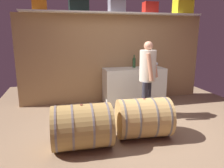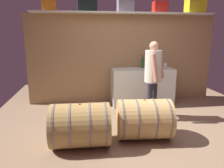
{
  "view_description": "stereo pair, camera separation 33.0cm",
  "coord_description": "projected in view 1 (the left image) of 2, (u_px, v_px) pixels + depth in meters",
  "views": [
    {
      "loc": [
        -1.35,
        -3.08,
        1.62
      ],
      "look_at": [
        -0.56,
        0.04,
        0.88
      ],
      "focal_mm": 34.63,
      "sensor_mm": 36.0,
      "label": 1
    },
    {
      "loc": [
        -1.02,
        -3.15,
        1.62
      ],
      "look_at": [
        -0.56,
        0.04,
        0.88
      ],
      "focal_mm": 34.63,
      "sensor_mm": 36.0,
      "label": 2
    }
  ],
  "objects": [
    {
      "name": "red_funnel",
      "position": [
        143.0,
        65.0,
        5.23
      ],
      "size": [
        0.11,
        0.11,
        0.12
      ],
      "primitive_type": "cone",
      "color": "red",
      "rests_on": "work_cabinet"
    },
    {
      "name": "wine_glass",
      "position": [
        156.0,
        64.0,
        5.18
      ],
      "size": [
        0.08,
        0.08,
        0.13
      ],
      "color": "white",
      "rests_on": "work_cabinet"
    },
    {
      "name": "toolcase_orange",
      "position": [
        39.0,
        2.0,
        4.46
      ],
      "size": [
        0.31,
        0.31,
        0.35
      ],
      "primitive_type": "cube",
      "rotation": [
        0.0,
        0.0,
        0.06
      ],
      "color": "orange",
      "rests_on": "high_shelf_board"
    },
    {
      "name": "toolcase_black",
      "position": [
        79.0,
        4.0,
        4.66
      ],
      "size": [
        0.43,
        0.27,
        0.31
      ],
      "primitive_type": "cube",
      "rotation": [
        0.0,
        0.0,
        0.05
      ],
      "color": "black",
      "rests_on": "high_shelf_board"
    },
    {
      "name": "ground_plane",
      "position": [
        135.0,
        123.0,
        4.08
      ],
      "size": [
        5.71,
        7.25,
        0.02
      ],
      "primitive_type": "cube",
      "color": "#886D52"
    },
    {
      "name": "toolcase_grey",
      "position": [
        117.0,
        6.0,
        4.87
      ],
      "size": [
        0.36,
        0.27,
        0.29
      ],
      "primitive_type": "cube",
      "rotation": [
        0.0,
        0.0,
        0.01
      ],
      "color": "gray",
      "rests_on": "high_shelf_board"
    },
    {
      "name": "toolcase_yellow",
      "position": [
        183.0,
        7.0,
        5.26
      ],
      "size": [
        0.43,
        0.31,
        0.34
      ],
      "primitive_type": "cube",
      "rotation": [
        0.0,
        0.0,
        -0.02
      ],
      "color": "yellow",
      "rests_on": "high_shelf_board"
    },
    {
      "name": "wine_bottle_green",
      "position": [
        134.0,
        62.0,
        5.18
      ],
      "size": [
        0.08,
        0.08,
        0.3
      ],
      "color": "#2F5732",
      "rests_on": "work_cabinet"
    },
    {
      "name": "toolcase_red",
      "position": [
        150.0,
        8.0,
        5.07
      ],
      "size": [
        0.33,
        0.24,
        0.25
      ],
      "primitive_type": "cube",
      "rotation": [
        0.0,
        0.0,
        -0.01
      ],
      "color": "red",
      "rests_on": "high_shelf_board"
    },
    {
      "name": "wine_barrel_near",
      "position": [
        82.0,
        126.0,
        3.12
      ],
      "size": [
        0.87,
        0.68,
        0.66
      ],
      "rotation": [
        0.0,
        0.0,
        -0.03
      ],
      "color": "#A88448",
      "rests_on": "ground"
    },
    {
      "name": "wine_barrel_far",
      "position": [
        144.0,
        118.0,
        3.46
      ],
      "size": [
        0.88,
        0.7,
        0.65
      ],
      "rotation": [
        0.0,
        0.0,
        -0.08
      ],
      "color": "tan",
      "rests_on": "ground"
    },
    {
      "name": "work_cabinet",
      "position": [
        134.0,
        86.0,
        5.19
      ],
      "size": [
        1.45,
        0.56,
        0.85
      ],
      "primitive_type": "cube",
      "color": "white",
      "rests_on": "ground"
    },
    {
      "name": "back_wall_panel",
      "position": [
        114.0,
        59.0,
        5.28
      ],
      "size": [
        4.51,
        0.1,
        2.08
      ],
      "primitive_type": "cube",
      "color": "#A37E53",
      "rests_on": "ground"
    },
    {
      "name": "winemaker_pouring",
      "position": [
        148.0,
        71.0,
        4.22
      ],
      "size": [
        0.43,
        0.44,
        1.5
      ],
      "rotation": [
        0.0,
        0.0,
        -2.24
      ],
      "color": "#2C2C38",
      "rests_on": "ground"
    },
    {
      "name": "high_shelf_board",
      "position": [
        116.0,
        13.0,
        4.9
      ],
      "size": [
        4.15,
        0.4,
        0.03
      ],
      "primitive_type": "cube",
      "color": "silver",
      "rests_on": "back_wall_panel"
    }
  ]
}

